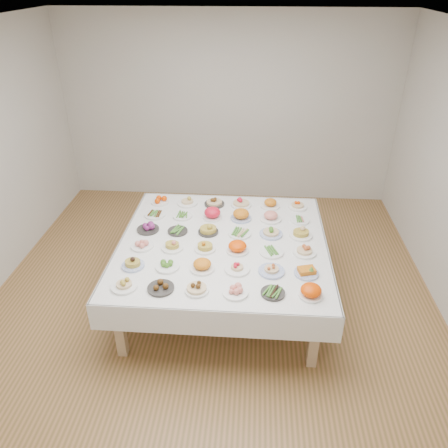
# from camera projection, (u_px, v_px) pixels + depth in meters

# --- Properties ---
(room_envelope) EXTENTS (5.02, 5.02, 2.81)m
(room_envelope) POSITION_uv_depth(u_px,v_px,m) (211.00, 138.00, 4.15)
(room_envelope) COLOR #9F6C42
(room_envelope) RESTS_ON ground
(display_table) EXTENTS (2.18, 2.18, 0.75)m
(display_table) POSITION_uv_depth(u_px,v_px,m) (223.00, 247.00, 4.61)
(display_table) COLOR white
(display_table) RESTS_ON ground
(dish_0) EXTENTS (0.24, 0.24, 0.12)m
(dish_0) POSITION_uv_depth(u_px,v_px,m) (124.00, 283.00, 3.89)
(dish_0) COLOR white
(dish_0) RESTS_ON display_table
(dish_1) EXTENTS (0.24, 0.24, 0.09)m
(dish_1) POSITION_uv_depth(u_px,v_px,m) (161.00, 286.00, 3.87)
(dish_1) COLOR #2C2927
(dish_1) RESTS_ON display_table
(dish_2) EXTENTS (0.21, 0.21, 0.12)m
(dish_2) POSITION_uv_depth(u_px,v_px,m) (197.00, 286.00, 3.84)
(dish_2) COLOR white
(dish_2) RESTS_ON display_table
(dish_3) EXTENTS (0.22, 0.22, 0.09)m
(dish_3) POSITION_uv_depth(u_px,v_px,m) (235.00, 290.00, 3.82)
(dish_3) COLOR white
(dish_3) RESTS_ON display_table
(dish_4) EXTENTS (0.21, 0.21, 0.05)m
(dish_4) POSITION_uv_depth(u_px,v_px,m) (273.00, 292.00, 3.82)
(dish_4) COLOR #2C2927
(dish_4) RESTS_ON display_table
(dish_5) EXTENTS (0.21, 0.21, 0.13)m
(dish_5) POSITION_uv_depth(u_px,v_px,m) (311.00, 291.00, 3.78)
(dish_5) COLOR white
(dish_5) RESTS_ON display_table
(dish_6) EXTENTS (0.22, 0.22, 0.12)m
(dish_6) POSITION_uv_depth(u_px,v_px,m) (133.00, 262.00, 4.16)
(dish_6) COLOR #4C66B2
(dish_6) RESTS_ON display_table
(dish_7) EXTENTS (0.23, 0.23, 0.09)m
(dish_7) POSITION_uv_depth(u_px,v_px,m) (167.00, 265.00, 4.16)
(dish_7) COLOR white
(dish_7) RESTS_ON display_table
(dish_8) EXTENTS (0.28, 0.28, 0.15)m
(dish_8) POSITION_uv_depth(u_px,v_px,m) (202.00, 263.00, 4.12)
(dish_8) COLOR white
(dish_8) RESTS_ON display_table
(dish_9) EXTENTS (0.24, 0.24, 0.11)m
(dish_9) POSITION_uv_depth(u_px,v_px,m) (237.00, 266.00, 4.12)
(dish_9) COLOR white
(dish_9) RESTS_ON display_table
(dish_10) EXTENTS (0.25, 0.25, 0.12)m
(dish_10) POSITION_uv_depth(u_px,v_px,m) (272.00, 268.00, 4.09)
(dish_10) COLOR #4C66B2
(dish_10) RESTS_ON display_table
(dish_11) EXTENTS (0.23, 0.23, 0.11)m
(dish_11) POSITION_uv_depth(u_px,v_px,m) (307.00, 270.00, 4.06)
(dish_11) COLOR #4C66B2
(dish_11) RESTS_ON display_table
(dish_12) EXTENTS (0.23, 0.23, 0.09)m
(dish_12) POSITION_uv_depth(u_px,v_px,m) (142.00, 244.00, 4.47)
(dish_12) COLOR white
(dish_12) RESTS_ON display_table
(dish_13) EXTENTS (0.22, 0.22, 0.12)m
(dish_13) POSITION_uv_depth(u_px,v_px,m) (172.00, 244.00, 4.44)
(dish_13) COLOR white
(dish_13) RESTS_ON display_table
(dish_14) EXTENTS (0.21, 0.21, 0.11)m
(dish_14) POSITION_uv_depth(u_px,v_px,m) (205.00, 246.00, 4.42)
(dish_14) COLOR white
(dish_14) RESTS_ON display_table
(dish_15) EXTENTS (0.26, 0.26, 0.14)m
(dish_15) POSITION_uv_depth(u_px,v_px,m) (237.00, 246.00, 4.38)
(dish_15) COLOR white
(dish_15) RESTS_ON display_table
(dish_16) EXTENTS (0.25, 0.24, 0.06)m
(dish_16) POSITION_uv_depth(u_px,v_px,m) (271.00, 251.00, 4.38)
(dish_16) COLOR white
(dish_16) RESTS_ON display_table
(dish_17) EXTENTS (0.23, 0.23, 0.13)m
(dish_17) POSITION_uv_depth(u_px,v_px,m) (305.00, 248.00, 4.35)
(dish_17) COLOR white
(dish_17) RESTS_ON display_table
(dish_18) EXTENTS (0.24, 0.24, 0.10)m
(dish_18) POSITION_uv_depth(u_px,v_px,m) (148.00, 227.00, 4.75)
(dish_18) COLOR #2C2927
(dish_18) RESTS_ON display_table
(dish_19) EXTENTS (0.24, 0.22, 0.06)m
(dish_19) POSITION_uv_depth(u_px,v_px,m) (178.00, 230.00, 4.73)
(dish_19) COLOR #2C2927
(dish_19) RESTS_ON display_table
(dish_20) EXTENTS (0.22, 0.22, 0.13)m
(dish_20) POSITION_uv_depth(u_px,v_px,m) (208.00, 228.00, 4.70)
(dish_20) COLOR #2C2927
(dish_20) RESTS_ON display_table
(dish_21) EXTENTS (0.27, 0.24, 0.06)m
(dish_21) POSITION_uv_depth(u_px,v_px,m) (240.00, 232.00, 4.69)
(dish_21) COLOR white
(dish_21) RESTS_ON display_table
(dish_22) EXTENTS (0.24, 0.24, 0.13)m
(dish_22) POSITION_uv_depth(u_px,v_px,m) (271.00, 230.00, 4.66)
(dish_22) COLOR #4C66B2
(dish_22) RESTS_ON display_table
(dish_23) EXTENTS (0.24, 0.24, 0.14)m
(dish_23) POSITION_uv_depth(u_px,v_px,m) (301.00, 231.00, 4.64)
(dish_23) COLOR white
(dish_23) RESTS_ON display_table
(dish_24) EXTENTS (0.24, 0.24, 0.06)m
(dish_24) POSITION_uv_depth(u_px,v_px,m) (155.00, 214.00, 5.05)
(dish_24) COLOR white
(dish_24) RESTS_ON display_table
(dish_25) EXTENTS (0.22, 0.22, 0.05)m
(dish_25) POSITION_uv_depth(u_px,v_px,m) (182.00, 216.00, 5.03)
(dish_25) COLOR white
(dish_25) RESTS_ON display_table
(dish_26) EXTENTS (0.22, 0.22, 0.13)m
(dish_26) POSITION_uv_depth(u_px,v_px,m) (212.00, 213.00, 4.98)
(dish_26) COLOR white
(dish_26) RESTS_ON display_table
(dish_27) EXTENTS (0.25, 0.25, 0.14)m
(dish_27) POSITION_uv_depth(u_px,v_px,m) (241.00, 214.00, 4.96)
(dish_27) COLOR #4C66B2
(dish_27) RESTS_ON display_table
(dish_28) EXTENTS (0.24, 0.24, 0.13)m
(dish_28) POSITION_uv_depth(u_px,v_px,m) (271.00, 215.00, 4.95)
(dish_28) COLOR white
(dish_28) RESTS_ON display_table
(dish_29) EXTENTS (0.21, 0.21, 0.05)m
(dish_29) POSITION_uv_depth(u_px,v_px,m) (300.00, 220.00, 4.94)
(dish_29) COLOR white
(dish_29) RESTS_ON display_table
(dish_30) EXTENTS (0.21, 0.21, 0.10)m
(dish_30) POSITION_uv_depth(u_px,v_px,m) (160.00, 199.00, 5.31)
(dish_30) COLOR white
(dish_30) RESTS_ON display_table
(dish_31) EXTENTS (0.24, 0.24, 0.13)m
(dish_31) POSITION_uv_depth(u_px,v_px,m) (187.00, 200.00, 5.29)
(dish_31) COLOR white
(dish_31) RESTS_ON display_table
(dish_32) EXTENTS (0.24, 0.24, 0.14)m
(dish_32) POSITION_uv_depth(u_px,v_px,m) (214.00, 200.00, 5.26)
(dish_32) COLOR #2C2927
(dish_32) RESTS_ON display_table
(dish_33) EXTENTS (0.27, 0.27, 0.14)m
(dish_33) POSITION_uv_depth(u_px,v_px,m) (241.00, 201.00, 5.24)
(dish_33) COLOR white
(dish_33) RESTS_ON display_table
(dish_34) EXTENTS (0.23, 0.23, 0.13)m
(dish_34) POSITION_uv_depth(u_px,v_px,m) (270.00, 203.00, 5.22)
(dish_34) COLOR white
(dish_34) RESTS_ON display_table
(dish_35) EXTENTS (0.23, 0.23, 0.11)m
(dish_35) POSITION_uv_depth(u_px,v_px,m) (298.00, 204.00, 5.21)
(dish_35) COLOR white
(dish_35) RESTS_ON display_table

